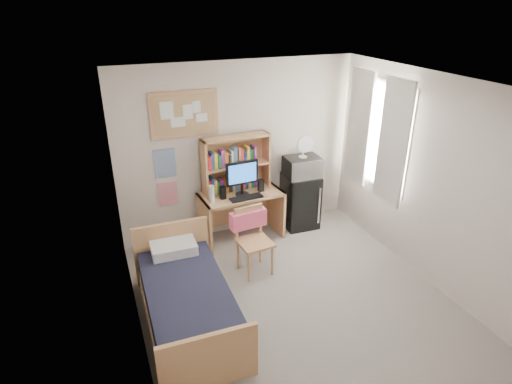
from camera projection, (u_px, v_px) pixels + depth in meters
name	position (u px, v px, depth m)	size (l,w,h in m)	color
floor	(299.00, 308.00, 5.10)	(3.60, 4.20, 0.02)	gray
ceiling	(311.00, 87.00, 4.01)	(3.60, 4.20, 0.02)	white
wall_back	(239.00, 150.00, 6.33)	(3.60, 0.04, 2.60)	beige
wall_front	(454.00, 347.00, 2.78)	(3.60, 0.04, 2.60)	beige
wall_left	(131.00, 243.00, 3.95)	(0.04, 4.20, 2.60)	beige
wall_right	(437.00, 185.00, 5.15)	(0.04, 4.20, 2.60)	beige
window_unit	(377.00, 135.00, 6.03)	(0.10, 1.40, 1.70)	white
curtain_left	(393.00, 143.00, 5.68)	(0.04, 0.55, 1.70)	silver
curtain_right	(359.00, 127.00, 6.35)	(0.04, 0.55, 1.70)	silver
bulletin_board	(184.00, 114.00, 5.79)	(0.94, 0.03, 0.64)	tan
poster_wave	(165.00, 163.00, 5.97)	(0.30, 0.01, 0.42)	#255597
poster_japan	(168.00, 194.00, 6.17)	(0.28, 0.01, 0.36)	#CE2447
desk	(241.00, 216.00, 6.41)	(1.20, 0.60, 0.75)	tan
desk_chair	(255.00, 242.00, 5.57)	(0.45, 0.45, 0.91)	tan
mini_fridge	(300.00, 201.00, 6.76)	(0.51, 0.51, 0.86)	black
bed	(188.00, 305.00, 4.75)	(0.91, 1.81, 0.50)	black
hutch	(236.00, 164.00, 6.20)	(1.01, 0.26, 0.83)	tan
monitor	(242.00, 178.00, 6.10)	(0.48, 0.04, 0.52)	black
keyboard	(246.00, 198.00, 6.08)	(0.48, 0.15, 0.02)	black
speaker_left	(223.00, 193.00, 6.05)	(0.08, 0.08, 0.19)	black
speaker_right	(261.00, 185.00, 6.28)	(0.08, 0.08, 0.18)	black
water_bottle	(212.00, 194.00, 5.93)	(0.07, 0.07, 0.25)	white
hoodie	(248.00, 219.00, 5.63)	(0.49, 0.15, 0.24)	#FF6186
microwave	(302.00, 167.00, 6.50)	(0.52, 0.40, 0.30)	silver
desk_fan	(303.00, 147.00, 6.37)	(0.25, 0.25, 0.32)	white
pillow	(173.00, 247.00, 5.25)	(0.54, 0.38, 0.13)	white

